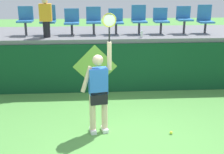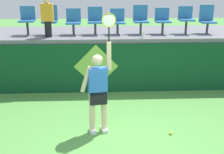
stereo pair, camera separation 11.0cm
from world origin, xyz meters
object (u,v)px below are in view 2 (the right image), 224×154
at_px(stadium_chair_4, 117,20).
at_px(stadium_chair_8, 207,18).
at_px(stadium_chair_0, 27,19).
at_px(stadium_chair_3, 95,19).
at_px(tennis_player, 98,90).
at_px(tennis_ball, 171,133).
at_px(water_bottle, 143,34).
at_px(stadium_chair_5, 141,18).
at_px(stadium_chair_6, 163,19).
at_px(stadium_chair_2, 73,20).
at_px(stadium_chair_1, 50,18).
at_px(spectator_0, 47,17).
at_px(stadium_chair_7, 186,18).

relative_size(stadium_chair_4, stadium_chair_8, 0.89).
xyz_separation_m(stadium_chair_0, stadium_chair_3, (2.02, 0.00, -0.03)).
xyz_separation_m(tennis_player, tennis_ball, (1.54, -0.21, -0.94)).
xyz_separation_m(tennis_ball, water_bottle, (-0.24, 2.84, 1.62)).
distance_m(water_bottle, stadium_chair_0, 3.47).
xyz_separation_m(tennis_player, stadium_chair_5, (1.32, 3.32, 1.05)).
xyz_separation_m(stadium_chair_0, stadium_chair_5, (3.40, 0.01, -0.01)).
height_order(stadium_chair_3, stadium_chair_5, stadium_chair_5).
distance_m(stadium_chair_0, stadium_chair_6, 4.08).
relative_size(stadium_chair_2, stadium_chair_5, 0.89).
xyz_separation_m(stadium_chair_2, stadium_chair_6, (2.71, -0.00, 0.02)).
bearing_deg(tennis_ball, stadium_chair_8, 62.49).
relative_size(stadium_chair_5, stadium_chair_6, 1.11).
xyz_separation_m(water_bottle, stadium_chair_4, (-0.69, 0.68, 0.32)).
distance_m(stadium_chair_2, stadium_chair_6, 2.71).
height_order(stadium_chair_1, stadium_chair_3, stadium_chair_1).
height_order(stadium_chair_0, stadium_chair_5, stadium_chair_5).
bearing_deg(stadium_chair_6, stadium_chair_5, 179.18).
bearing_deg(stadium_chair_4, tennis_ball, -75.30).
relative_size(water_bottle, stadium_chair_0, 0.24).
distance_m(stadium_chair_2, stadium_chair_4, 1.33).
bearing_deg(tennis_ball, tennis_player, 172.11).
height_order(tennis_player, stadium_chair_0, tennis_player).
distance_m(tennis_ball, stadium_chair_3, 4.34).
distance_m(water_bottle, stadium_chair_4, 1.02).
xyz_separation_m(stadium_chair_8, spectator_0, (-4.80, -0.43, 0.13)).
xyz_separation_m(stadium_chair_3, stadium_chair_4, (0.68, -0.00, -0.03)).
bearing_deg(stadium_chair_4, water_bottle, -44.65).
height_order(stadium_chair_5, stadium_chair_6, stadium_chair_5).
bearing_deg(stadium_chair_5, spectator_0, -171.19).
height_order(stadium_chair_7, spectator_0, spectator_0).
bearing_deg(water_bottle, stadium_chair_2, 161.36).
height_order(stadium_chair_1, stadium_chair_4, stadium_chair_1).
distance_m(tennis_player, stadium_chair_3, 3.47).
distance_m(tennis_player, stadium_chair_2, 3.53).
distance_m(tennis_ball, stadium_chair_2, 4.61).
xyz_separation_m(tennis_ball, stadium_chair_5, (-0.22, 3.53, 1.99)).
xyz_separation_m(stadium_chair_6, stadium_chair_7, (0.72, -0.00, 0.04)).
bearing_deg(stadium_chair_0, stadium_chair_7, -0.04).
bearing_deg(stadium_chair_7, tennis_player, -129.36).
bearing_deg(spectator_0, stadium_chair_4, 11.59).
relative_size(stadium_chair_1, stadium_chair_5, 1.02).
bearing_deg(stadium_chair_5, stadium_chair_4, -179.38).
distance_m(tennis_ball, spectator_0, 4.78).
distance_m(stadium_chair_6, spectator_0, 3.44).
relative_size(tennis_player, stadium_chair_5, 2.96).
relative_size(tennis_player, spectator_0, 2.26).
height_order(stadium_chair_5, stadium_chair_8, stadium_chair_5).
bearing_deg(stadium_chair_4, stadium_chair_2, 179.95).
height_order(stadium_chair_0, stadium_chair_1, stadium_chair_1).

